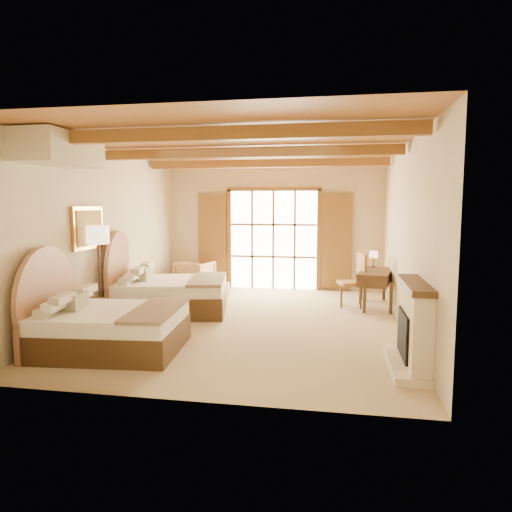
% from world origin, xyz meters
% --- Properties ---
extents(floor, '(7.00, 7.00, 0.00)m').
position_xyz_m(floor, '(0.00, 0.00, 0.00)').
color(floor, tan).
rests_on(floor, ground).
extents(wall_back, '(5.50, 0.00, 5.50)m').
position_xyz_m(wall_back, '(0.00, 3.50, 1.60)').
color(wall_back, beige).
rests_on(wall_back, ground).
extents(wall_left, '(0.00, 7.00, 7.00)m').
position_xyz_m(wall_left, '(-2.75, 0.00, 1.60)').
color(wall_left, beige).
rests_on(wall_left, ground).
extents(wall_right, '(0.00, 7.00, 7.00)m').
position_xyz_m(wall_right, '(2.75, 0.00, 1.60)').
color(wall_right, beige).
rests_on(wall_right, ground).
extents(ceiling, '(7.00, 7.00, 0.00)m').
position_xyz_m(ceiling, '(0.00, 0.00, 3.20)').
color(ceiling, '#B06F3A').
rests_on(ceiling, ground).
extents(ceiling_beams, '(5.39, 4.60, 0.18)m').
position_xyz_m(ceiling_beams, '(0.00, 0.00, 3.08)').
color(ceiling_beams, '#90581E').
rests_on(ceiling_beams, ceiling).
extents(french_doors, '(3.95, 0.08, 2.60)m').
position_xyz_m(french_doors, '(0.00, 3.44, 1.25)').
color(french_doors, white).
rests_on(french_doors, ground).
extents(fireplace, '(0.46, 1.40, 1.16)m').
position_xyz_m(fireplace, '(2.60, -2.00, 0.51)').
color(fireplace, beige).
rests_on(fireplace, ground).
extents(painting, '(0.06, 0.95, 0.75)m').
position_xyz_m(painting, '(-2.70, -0.75, 1.75)').
color(painting, '#C27A2F').
rests_on(painting, wall_left).
extents(canopy_valance, '(0.70, 1.40, 0.45)m').
position_xyz_m(canopy_valance, '(-2.40, -2.00, 2.95)').
color(canopy_valance, beige).
rests_on(canopy_valance, ceiling).
extents(bed_near, '(2.17, 1.71, 1.35)m').
position_xyz_m(bed_near, '(-1.83, -2.02, 0.41)').
color(bed_near, '#4A301A').
rests_on(bed_near, floor).
extents(bed_far, '(2.46, 2.02, 1.44)m').
position_xyz_m(bed_far, '(-1.83, 0.48, 0.43)').
color(bed_far, '#4A301A').
rests_on(bed_far, floor).
extents(nightstand, '(0.57, 0.57, 0.57)m').
position_xyz_m(nightstand, '(-2.50, -1.17, 0.28)').
color(nightstand, '#4A301A').
rests_on(nightstand, floor).
extents(floor_lamp, '(0.38, 0.38, 1.79)m').
position_xyz_m(floor_lamp, '(-2.50, -0.80, 1.52)').
color(floor_lamp, '#352419').
rests_on(floor_lamp, floor).
extents(armchair, '(0.97, 0.98, 0.74)m').
position_xyz_m(armchair, '(-1.92, 2.89, 0.37)').
color(armchair, tan).
rests_on(armchair, floor).
extents(ottoman, '(0.49, 0.49, 0.35)m').
position_xyz_m(ottoman, '(-1.11, 1.98, 0.18)').
color(ottoman, '#A37050').
rests_on(ottoman, floor).
extents(desk, '(0.88, 1.52, 0.77)m').
position_xyz_m(desk, '(2.42, 1.74, 0.41)').
color(desk, '#4A301A').
rests_on(desk, floor).
extents(desk_chair, '(0.63, 0.62, 1.14)m').
position_xyz_m(desk_chair, '(1.95, 1.65, 0.35)').
color(desk_chair, olive).
rests_on(desk_chair, floor).
extents(desk_lamp, '(0.18, 0.18, 0.36)m').
position_xyz_m(desk_lamp, '(2.41, 2.25, 1.04)').
color(desk_lamp, '#352419').
rests_on(desk_lamp, desk).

